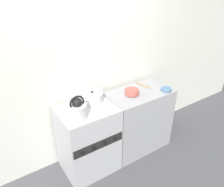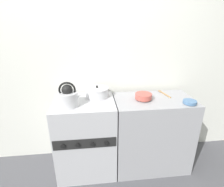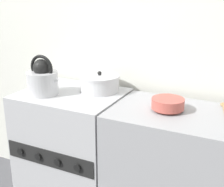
{
  "view_description": "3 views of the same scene",
  "coord_description": "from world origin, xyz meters",
  "px_view_note": "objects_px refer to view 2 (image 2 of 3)",
  "views": [
    {
      "loc": [
        -0.93,
        -1.67,
        2.24
      ],
      "look_at": [
        0.33,
        0.23,
        1.02
      ],
      "focal_mm": 35.0,
      "sensor_mm": 36.0,
      "label": 1
    },
    {
      "loc": [
        0.11,
        -1.47,
        1.67
      ],
      "look_at": [
        0.3,
        0.26,
        0.99
      ],
      "focal_mm": 28.0,
      "sensor_mm": 36.0,
      "label": 2
    },
    {
      "loc": [
        1.1,
        -1.35,
        1.54
      ],
      "look_at": [
        0.29,
        0.28,
        0.94
      ],
      "focal_mm": 50.0,
      "sensor_mm": 36.0,
      "label": 3
    }
  ],
  "objects_px": {
    "cooking_pot": "(97,92)",
    "stove": "(86,137)",
    "small_ceramic_bowl": "(190,102)",
    "kettle": "(68,97)",
    "enamel_bowl": "(143,96)"
  },
  "relations": [
    {
      "from": "cooking_pot",
      "to": "small_ceramic_bowl",
      "type": "relative_size",
      "value": 1.9
    },
    {
      "from": "kettle",
      "to": "small_ceramic_bowl",
      "type": "relative_size",
      "value": 1.85
    },
    {
      "from": "kettle",
      "to": "cooking_pot",
      "type": "height_order",
      "value": "kettle"
    },
    {
      "from": "kettle",
      "to": "enamel_bowl",
      "type": "distance_m",
      "value": 0.81
    },
    {
      "from": "cooking_pot",
      "to": "stove",
      "type": "bearing_deg",
      "value": -141.0
    },
    {
      "from": "kettle",
      "to": "enamel_bowl",
      "type": "xyz_separation_m",
      "value": [
        0.8,
        0.09,
        -0.06
      ]
    },
    {
      "from": "kettle",
      "to": "small_ceramic_bowl",
      "type": "bearing_deg",
      "value": -3.69
    },
    {
      "from": "stove",
      "to": "kettle",
      "type": "relative_size",
      "value": 3.52
    },
    {
      "from": "stove",
      "to": "cooking_pot",
      "type": "height_order",
      "value": "cooking_pot"
    },
    {
      "from": "stove",
      "to": "enamel_bowl",
      "type": "bearing_deg",
      "value": -1.02
    },
    {
      "from": "kettle",
      "to": "cooking_pot",
      "type": "bearing_deg",
      "value": 36.36
    },
    {
      "from": "cooking_pot",
      "to": "enamel_bowl",
      "type": "xyz_separation_m",
      "value": [
        0.5,
        -0.13,
        -0.02
      ]
    },
    {
      "from": "stove",
      "to": "kettle",
      "type": "xyz_separation_m",
      "value": [
        -0.15,
        -0.1,
        0.55
      ]
    },
    {
      "from": "stove",
      "to": "kettle",
      "type": "bearing_deg",
      "value": -146.51
    },
    {
      "from": "stove",
      "to": "kettle",
      "type": "height_order",
      "value": "kettle"
    }
  ]
}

